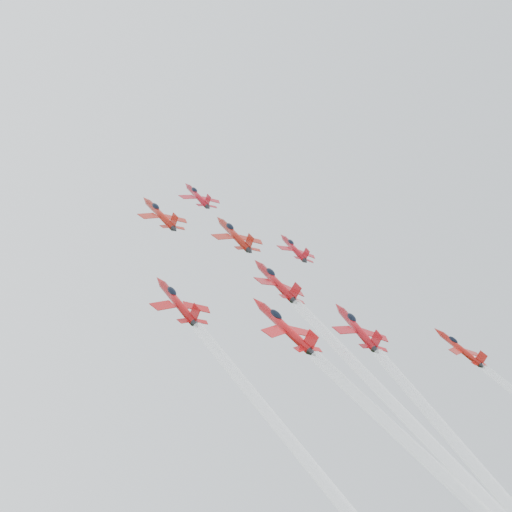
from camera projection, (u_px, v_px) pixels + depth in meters
jet_lead at (197, 195)px, 139.27m from camera, size 8.83×10.64×8.74m
jet_row2_left at (160, 214)px, 120.04m from camera, size 9.30×11.20×9.20m
jet_row2_center at (234, 234)px, 126.36m from camera, size 10.28×12.38×10.17m
jet_row2_right at (293, 248)px, 133.46m from camera, size 8.49×10.23×8.41m
jet_center at (501, 511)px, 76.37m from camera, size 10.11×85.97×71.12m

